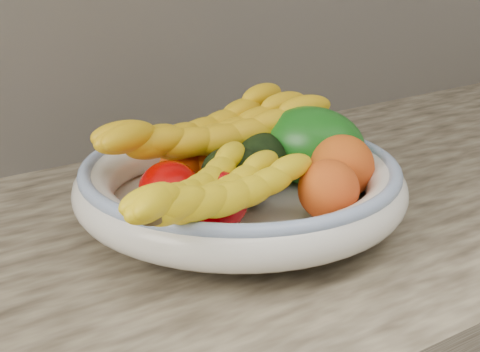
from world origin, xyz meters
name	(u,v)px	position (x,y,z in m)	size (l,w,h in m)	color
fruit_bowl	(240,185)	(0.00, 1.66, 0.95)	(0.39, 0.39, 0.08)	silver
clementine_back_left	(181,168)	(-0.03, 1.74, 0.95)	(0.06, 0.06, 0.05)	#FB4F05
clementine_back_right	(200,152)	(0.02, 1.78, 0.95)	(0.05, 0.05, 0.05)	#E75804
clementine_back_mid	(210,165)	(0.00, 1.73, 0.95)	(0.06, 0.06, 0.05)	#E76204
tomato_left	(170,189)	(-0.09, 1.67, 0.96)	(0.07, 0.07, 0.06)	#AD0100
tomato_near_left	(214,201)	(-0.07, 1.61, 0.96)	(0.07, 0.07, 0.07)	#C20009
avocado_center	(238,175)	(-0.01, 1.66, 0.96)	(0.07, 0.10, 0.07)	black
avocado_right	(261,160)	(0.05, 1.68, 0.96)	(0.07, 0.10, 0.07)	black
green_mango	(311,146)	(0.11, 1.66, 0.98)	(0.09, 0.14, 0.10)	#0F530F
peach_front	(329,190)	(0.05, 1.56, 0.97)	(0.07, 0.07, 0.07)	orange
peach_right	(342,167)	(0.10, 1.60, 0.97)	(0.08, 0.08, 0.08)	orange
banana_bunch_back	(211,139)	(0.00, 1.73, 0.99)	(0.33, 0.12, 0.09)	yellow
banana_bunch_front	(212,199)	(-0.10, 1.57, 0.98)	(0.27, 0.11, 0.08)	yellow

